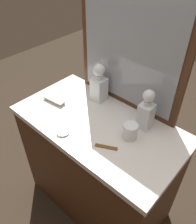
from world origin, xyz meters
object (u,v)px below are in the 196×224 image
crystal_tumbler_rear (130,132)px  tortoiseshell_comb (106,147)px  silver_brush_rear (54,100)px  crystal_decanter_right (146,113)px  crystal_decanter_front (99,86)px  porcelain_dish (63,132)px

crystal_tumbler_rear → tortoiseshell_comb: 0.16m
crystal_tumbler_rear → silver_brush_rear: size_ratio=0.55×
crystal_decanter_right → tortoiseshell_comb: (-0.06, -0.28, -0.10)m
crystal_decanter_front → silver_brush_rear: crystal_decanter_front is taller
silver_brush_rear → porcelain_dish: silver_brush_rear is taller
silver_brush_rear → tortoiseshell_comb: bearing=-8.1°
crystal_tumbler_rear → crystal_decanter_right: bearing=85.4°
crystal_decanter_right → crystal_tumbler_rear: 0.15m
crystal_decanter_front → porcelain_dish: 0.41m
crystal_decanter_front → porcelain_dish: size_ratio=3.36×
crystal_decanter_front → porcelain_dish: bearing=-80.3°
crystal_decanter_right → crystal_decanter_front: 0.39m
crystal_decanter_right → tortoiseshell_comb: 0.30m
crystal_tumbler_rear → tortoiseshell_comb: crystal_tumbler_rear is taller
porcelain_dish → tortoiseshell_comb: (0.26, 0.08, -0.00)m
crystal_tumbler_rear → porcelain_dish: size_ratio=1.17×
crystal_decanter_right → crystal_decanter_front: (-0.39, 0.02, 0.00)m
crystal_decanter_right → silver_brush_rear: (-0.60, -0.20, -0.09)m
tortoiseshell_comb → porcelain_dish: bearing=-162.2°
crystal_decanter_front → silver_brush_rear: bearing=-132.4°
crystal_decanter_front → silver_brush_rear: 0.32m
crystal_decanter_front → tortoiseshell_comb: 0.46m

